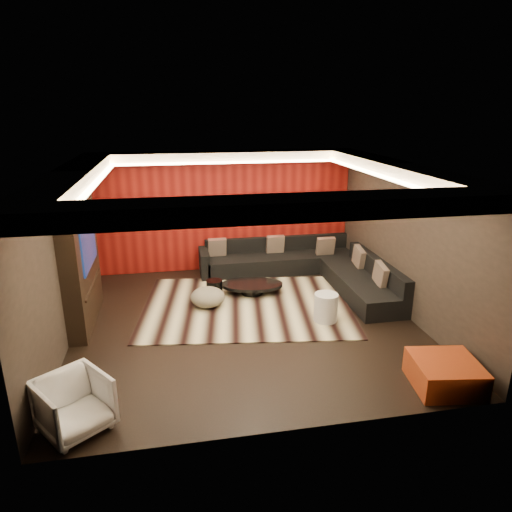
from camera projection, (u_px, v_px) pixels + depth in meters
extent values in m
cube|color=black|center=(246.00, 322.00, 8.33)|extent=(6.00, 6.00, 0.02)
cube|color=silver|center=(245.00, 166.00, 7.45)|extent=(6.00, 6.00, 0.02)
cube|color=black|center=(225.00, 211.00, 10.70)|extent=(6.00, 0.02, 2.80)
cube|color=black|center=(62.00, 259.00, 7.36)|extent=(0.02, 6.00, 2.80)
cube|color=black|center=(406.00, 240.00, 8.42)|extent=(0.02, 6.00, 2.80)
cube|color=#6B0C0A|center=(225.00, 211.00, 10.66)|extent=(5.98, 0.05, 2.78)
cube|color=silver|center=(225.00, 157.00, 10.01)|extent=(6.00, 0.60, 0.22)
cube|color=silver|center=(285.00, 208.00, 4.97)|extent=(6.00, 0.60, 0.22)
cube|color=silver|center=(72.00, 178.00, 7.01)|extent=(0.60, 4.80, 0.22)
cube|color=silver|center=(397.00, 170.00, 7.96)|extent=(0.60, 4.80, 0.22)
cube|color=#FFD899|center=(227.00, 163.00, 9.72)|extent=(4.80, 0.08, 0.04)
cube|color=#FFD899|center=(278.00, 209.00, 5.31)|extent=(4.80, 0.08, 0.04)
cube|color=#FFD899|center=(96.00, 183.00, 7.10)|extent=(0.08, 4.80, 0.04)
cube|color=#FFD899|center=(379.00, 175.00, 7.93)|extent=(0.08, 4.80, 0.04)
cube|color=black|center=(81.00, 264.00, 8.04)|extent=(0.30, 2.00, 2.20)
cube|color=black|center=(88.00, 244.00, 7.96)|extent=(0.04, 1.30, 0.80)
cube|color=black|center=(93.00, 284.00, 8.20)|extent=(0.04, 1.60, 0.04)
cube|color=beige|center=(247.00, 305.00, 8.98)|extent=(4.37, 3.52, 0.02)
cylinder|color=black|center=(252.00, 288.00, 9.52)|extent=(1.46, 1.46, 0.21)
cylinder|color=black|center=(215.00, 289.00, 9.24)|extent=(0.42, 0.42, 0.38)
ellipsoid|color=beige|center=(208.00, 297.00, 8.89)|extent=(0.85, 0.85, 0.37)
cylinder|color=silver|center=(326.00, 308.00, 8.26)|extent=(0.53, 0.53, 0.53)
cube|color=maroon|center=(445.00, 374.00, 6.35)|extent=(0.99, 0.99, 0.39)
imported|color=white|center=(74.00, 405.00, 5.45)|extent=(1.06, 1.07, 0.70)
cube|color=black|center=(280.00, 262.00, 10.86)|extent=(3.50, 0.90, 0.40)
cube|color=black|center=(277.00, 243.00, 11.07)|extent=(3.50, 0.20, 0.35)
cube|color=black|center=(361.00, 286.00, 9.46)|extent=(0.90, 2.60, 0.40)
cube|color=black|center=(378.00, 268.00, 9.40)|extent=(0.20, 2.60, 0.35)
cube|color=black|center=(204.00, 263.00, 10.52)|extent=(0.20, 0.90, 0.60)
cube|color=tan|center=(275.00, 244.00, 10.85)|extent=(0.42, 0.20, 0.44)
cube|color=tan|center=(381.00, 274.00, 8.89)|extent=(0.12, 0.50, 0.50)
cube|color=tan|center=(326.00, 246.00, 10.70)|extent=(0.42, 0.20, 0.44)
cube|color=tan|center=(359.00, 257.00, 9.92)|extent=(0.12, 0.50, 0.50)
cube|color=tan|center=(217.00, 247.00, 10.61)|extent=(0.42, 0.20, 0.44)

